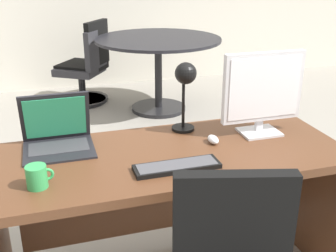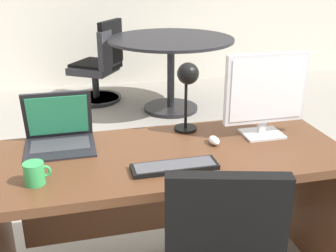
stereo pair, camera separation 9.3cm
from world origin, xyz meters
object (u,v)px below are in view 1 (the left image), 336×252
keyboard (177,166)px  meeting_table (158,56)px  mouse (213,139)px  laptop (57,131)px  meeting_chair_near (85,74)px  desk (167,186)px  desk_lamp (185,82)px  monitor (263,90)px  meeting_chair_far (87,70)px  coffee_mug (37,177)px

keyboard → meeting_table: size_ratio=0.28×
keyboard → mouse: 0.33m
laptop → mouse: (0.73, -0.18, -0.06)m
meeting_table → meeting_chair_near: meeting_chair_near is taller
desk → desk_lamp: (0.15, 0.18, 0.47)m
laptop → keyboard: bearing=-39.4°
mouse → meeting_table: bearing=80.5°
monitor → meeting_table: bearing=86.6°
monitor → meeting_chair_far: monitor is taller
coffee_mug → monitor: bearing=12.4°
meeting_table → coffee_mug: bearing=-114.6°
monitor → mouse: 0.35m
laptop → coffee_mug: 0.39m
coffee_mug → meeting_chair_near: (0.51, 3.22, -0.44)m
desk → keyboard: bearing=-95.4°
desk → mouse: 0.32m
keyboard → meeting_chair_far: 3.29m
monitor → coffee_mug: size_ratio=3.90×
desk → monitor: bearing=4.9°
keyboard → meeting_chair_near: (-0.07, 3.23, -0.41)m
desk_lamp → mouse: bearing=-65.0°
desk → laptop: size_ratio=5.11×
coffee_mug → laptop: bearing=75.5°
desk → laptop: 0.60m
monitor → meeting_chair_near: 3.10m
coffee_mug → meeting_chair_near: meeting_chair_near is taller
desk → meeting_table: bearing=75.4°
laptop → coffee_mug: laptop is taller
desk_lamp → coffee_mug: 0.86m
laptop → meeting_chair_near: size_ratio=0.38×
coffee_mug → meeting_chair_near: 3.29m
desk → coffee_mug: size_ratio=15.26×
monitor → meeting_chair_near: size_ratio=0.50×
desk_lamp → keyboard: bearing=-113.3°
keyboard → meeting_chair_near: bearing=91.2°
desk_lamp → meeting_chair_far: 2.96m
keyboard → meeting_chair_far: meeting_chair_far is taller
keyboard → meeting_table: 2.83m
meeting_chair_near → meeting_chair_far: (0.04, 0.04, 0.04)m
laptop → desk_lamp: 0.67m
mouse → desk: bearing=179.4°
keyboard → mouse: bearing=39.2°
laptop → keyboard: size_ratio=0.87×
meeting_chair_near → coffee_mug: bearing=-98.9°
laptop → desk_lamp: bearing=-0.1°
desk_lamp → desk: bearing=-129.3°
keyboard → meeting_chair_far: (-0.03, 3.27, -0.37)m
monitor → meeting_chair_far: (-0.56, 3.02, -0.59)m
mouse → laptop: bearing=165.8°
coffee_mug → meeting_chair_far: (0.54, 3.26, -0.40)m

